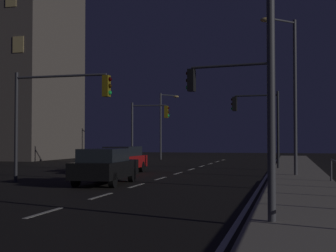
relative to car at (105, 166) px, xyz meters
name	(u,v)px	position (x,y,z in m)	size (l,w,h in m)	color
ground_plane	(140,185)	(1.50, 0.32, -0.82)	(112.00, 112.00, 0.00)	black
sidewalk_right	(302,187)	(8.33, 0.32, -0.75)	(2.88, 77.00, 0.14)	#9E937F
lane_markings_center	(160,178)	(1.50, 3.82, -0.82)	(0.14, 50.00, 0.01)	silver
lane_edge_line	(265,178)	(6.64, 5.32, -0.82)	(0.14, 53.00, 0.01)	silver
car	(105,166)	(0.00, 0.00, 0.00)	(2.01, 4.47, 1.57)	black
car_oncoming	(122,159)	(-1.73, 7.09, 0.00)	(1.91, 4.43, 1.57)	#B71414
traffic_light_mid_left	(257,115)	(5.80, 12.29, 2.81)	(3.14, 0.41, 5.00)	#2D3033
traffic_light_far_right	(148,121)	(-3.05, 17.17, 2.65)	(3.11, 0.45, 4.97)	#4C4C51
traffic_light_far_center	(232,96)	(5.59, -0.07, 2.92)	(3.68, 0.76, 5.12)	#38383D
traffic_light_mid_right	(58,103)	(-2.42, 0.29, 2.84)	(4.88, 0.39, 5.12)	#38383D
street_lamp_corner	(290,82)	(7.91, 5.80, 4.16)	(1.79, 1.68, 8.09)	#4C4C51
street_lamp_across_street	(164,119)	(-4.57, 27.94, 3.29)	(1.68, 1.57, 6.74)	#4C4C51
street_lamp_median	(276,5)	(7.56, -9.15, 4.07)	(1.04, 1.40, 8.04)	#4C4C51
building_distant	(1,67)	(-21.94, 25.56, 8.89)	(14.20, 11.82, 19.42)	#6B6056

